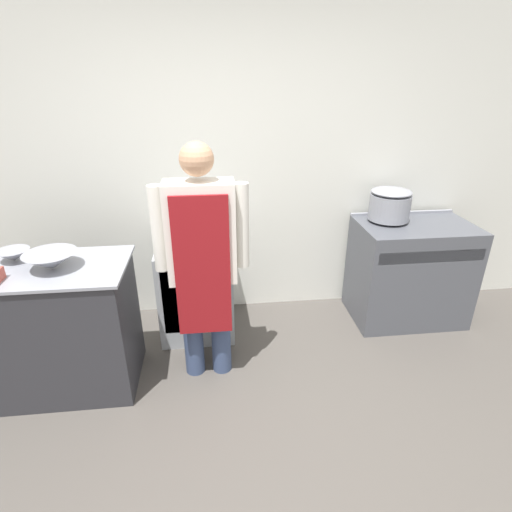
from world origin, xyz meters
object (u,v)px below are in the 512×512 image
Objects in this scene: stove at (409,272)px; fridge_unit at (197,287)px; mixing_bowl at (51,261)px; person_cook at (202,255)px; stock_pot at (390,204)px.

stove is 1.87m from fridge_unit.
mixing_bowl reaches higher than stove.
person_cook is 1.71m from stock_pot.
mixing_bowl is 2.60m from stock_pot.
mixing_bowl is 0.95× the size of stock_pot.
fridge_unit is 1.78m from stock_pot.
stock_pot is (1.57, 0.67, 0.09)m from person_cook.
fridge_unit is 2.46× the size of mixing_bowl.
stock_pot reaches higher than stove.
stove is 2.83m from mixing_bowl.
mixing_bowl is at bearing -143.85° from fridge_unit.
stove reaches higher than fridge_unit.
person_cook is 5.21× the size of mixing_bowl.
stove is 0.64m from stock_pot.
stock_pot reaches higher than fridge_unit.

